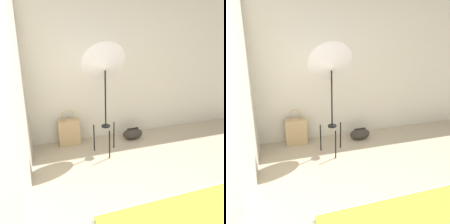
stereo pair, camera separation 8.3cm
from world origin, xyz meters
TOP-DOWN VIEW (x-y plane):
  - wall_back at (0.00, 2.51)m, footprint 8.00×0.05m
  - wall_side_left at (-1.29, 1.00)m, footprint 0.05×8.00m
  - photo_umbrella at (-0.13, 1.89)m, footprint 0.65×0.43m
  - tote_bag at (-0.65, 2.35)m, footprint 0.36×0.17m
  - duffel_bag at (0.47, 2.18)m, footprint 0.37×0.20m

SIDE VIEW (x-z plane):
  - duffel_bag at x=0.47m, z-range 0.00..0.21m
  - tote_bag at x=-0.65m, z-range -0.09..0.54m
  - wall_back at x=0.00m, z-range 0.00..2.60m
  - wall_side_left at x=-1.29m, z-range 0.00..2.60m
  - photo_umbrella at x=-0.13m, z-range 0.52..2.24m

